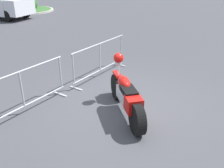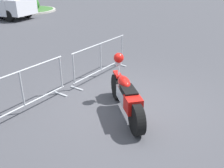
% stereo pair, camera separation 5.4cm
% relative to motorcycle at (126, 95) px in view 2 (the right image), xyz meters
% --- Properties ---
extents(ground_plane, '(120.00, 120.00, 0.00)m').
position_rel_motorcycle_xyz_m(ground_plane, '(0.38, 0.25, -0.48)').
color(ground_plane, '#424247').
extents(motorcycle, '(1.58, 1.84, 1.27)m').
position_rel_motorcycle_xyz_m(motorcycle, '(0.00, 0.00, 0.00)').
color(motorcycle, black).
rests_on(motorcycle, ground).
extents(crowd_barrier_near, '(2.53, 0.53, 1.07)m').
position_rel_motorcycle_xyz_m(crowd_barrier_near, '(-1.40, 1.89, 0.08)').
color(crowd_barrier_near, '#9EA0A5').
rests_on(crowd_barrier_near, ground).
extents(crowd_barrier_far, '(2.53, 0.53, 1.07)m').
position_rel_motorcycle_xyz_m(crowd_barrier_far, '(1.41, 1.89, 0.08)').
color(crowd_barrier_far, '#9EA0A5').
rests_on(crowd_barrier_far, ground).
extents(planter_island, '(4.33, 4.33, 1.22)m').
position_rel_motorcycle_xyz_m(planter_island, '(8.50, 15.16, -0.17)').
color(planter_island, '#ADA89E').
rests_on(planter_island, ground).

